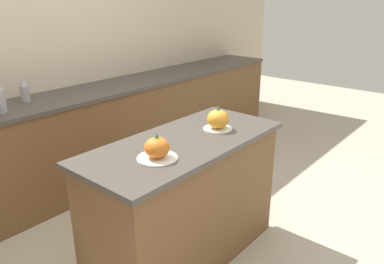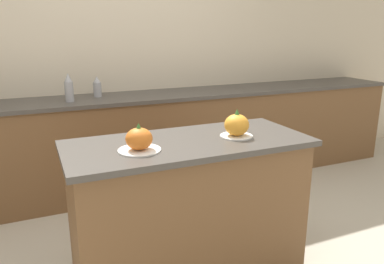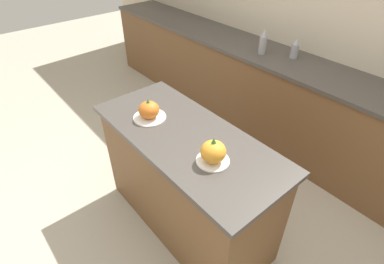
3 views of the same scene
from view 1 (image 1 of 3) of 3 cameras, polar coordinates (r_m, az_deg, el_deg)
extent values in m
plane|color=#BCB29E|center=(2.85, -0.97, -18.33)|extent=(12.00, 12.00, 0.00)
cube|color=beige|center=(3.70, -22.90, 10.52)|extent=(8.00, 0.06, 2.50)
cube|color=brown|center=(2.60, -1.03, -10.85)|extent=(1.38, 0.57, 0.87)
cube|color=#47423D|center=(2.40, -1.10, -1.60)|extent=(1.44, 0.63, 0.03)
cube|color=brown|center=(3.63, -18.74, -2.37)|extent=(6.00, 0.56, 0.90)
cube|color=#47423D|center=(3.48, -19.59, 4.72)|extent=(6.00, 0.60, 0.03)
cylinder|color=white|center=(2.13, -5.30, -3.96)|extent=(0.23, 0.23, 0.01)
ellipsoid|color=orange|center=(2.11, -5.35, -2.38)|extent=(0.15, 0.15, 0.12)
cone|color=#38702D|center=(2.08, -5.42, -0.57)|extent=(0.03, 0.03, 0.03)
cylinder|color=white|center=(2.59, 3.93, 0.51)|extent=(0.20, 0.20, 0.01)
ellipsoid|color=orange|center=(2.56, 3.97, 1.98)|extent=(0.15, 0.15, 0.13)
cone|color=#38702D|center=(2.54, 4.01, 3.69)|extent=(0.03, 0.03, 0.04)
cylinder|color=#99999E|center=(3.17, -27.10, 4.16)|extent=(0.07, 0.07, 0.17)
cylinder|color=#99999E|center=(3.42, -24.10, 5.30)|extent=(0.07, 0.07, 0.13)
cone|color=#99999E|center=(3.40, -24.33, 6.83)|extent=(0.07, 0.07, 0.06)
camera|label=2|loc=(1.00, 65.74, -6.23)|focal=35.00mm
camera|label=3|loc=(2.95, 33.15, 23.50)|focal=28.00mm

